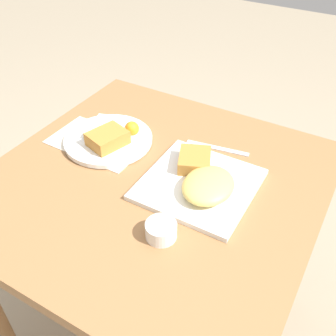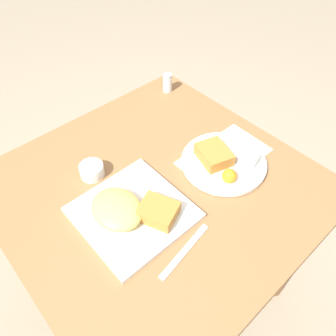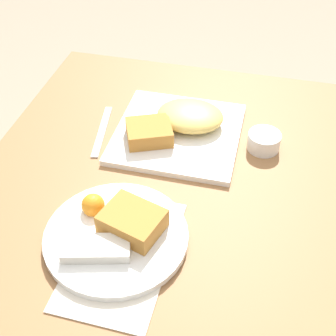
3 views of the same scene
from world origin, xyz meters
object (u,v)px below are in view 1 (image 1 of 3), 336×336
at_px(plate_square_near, 202,181).
at_px(plate_oval_far, 109,138).
at_px(butter_knife, 217,148).
at_px(sauce_ramekin, 161,230).

height_order(plate_square_near, plate_oval_far, plate_square_near).
bearing_deg(plate_square_near, plate_oval_far, 82.85).
relative_size(plate_square_near, butter_knife, 1.49).
relative_size(sauce_ramekin, butter_knife, 0.38).
height_order(plate_square_near, butter_knife, plate_square_near).
distance_m(sauce_ramekin, butter_knife, 0.37).
xyz_separation_m(sauce_ramekin, butter_knife, (0.37, 0.03, -0.02)).
xyz_separation_m(plate_square_near, plate_oval_far, (0.04, 0.33, -0.00)).
distance_m(plate_square_near, plate_oval_far, 0.33).
distance_m(plate_oval_far, sauce_ramekin, 0.40).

